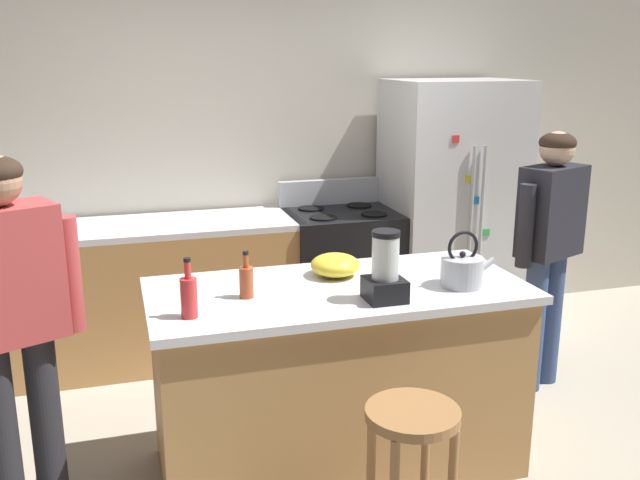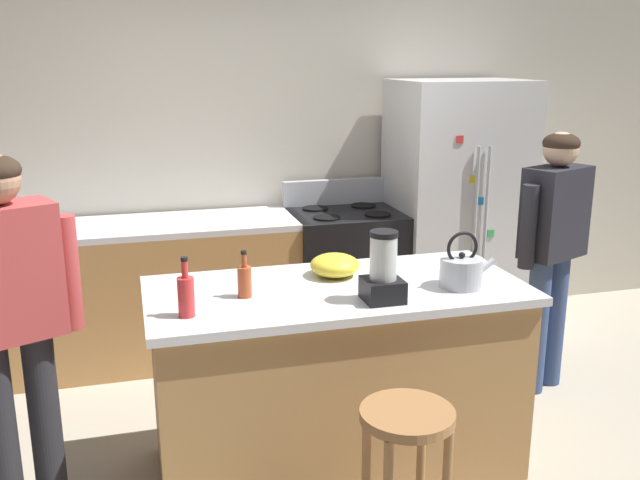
# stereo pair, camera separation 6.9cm
# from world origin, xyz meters

# --- Properties ---
(ground_plane) EXTENTS (14.00, 14.00, 0.00)m
(ground_plane) POSITION_xyz_m (0.00, 0.00, 0.00)
(ground_plane) COLOR #B2A893
(back_wall) EXTENTS (8.00, 0.10, 2.70)m
(back_wall) POSITION_xyz_m (0.00, 1.95, 1.35)
(back_wall) COLOR beige
(back_wall) RESTS_ON ground_plane
(kitchen_island) EXTENTS (1.78, 0.82, 0.94)m
(kitchen_island) POSITION_xyz_m (0.00, 0.00, 0.47)
(kitchen_island) COLOR #B7844C
(kitchen_island) RESTS_ON ground_plane
(back_counter_run) EXTENTS (2.00, 0.64, 0.94)m
(back_counter_run) POSITION_xyz_m (-0.80, 1.55, 0.47)
(back_counter_run) COLOR #B7844C
(back_counter_run) RESTS_ON ground_plane
(refrigerator) EXTENTS (0.90, 0.73, 1.83)m
(refrigerator) POSITION_xyz_m (1.35, 1.50, 0.91)
(refrigerator) COLOR silver
(refrigerator) RESTS_ON ground_plane
(stove_range) EXTENTS (0.76, 0.65, 1.12)m
(stove_range) POSITION_xyz_m (0.52, 1.52, 0.48)
(stove_range) COLOR black
(stove_range) RESTS_ON ground_plane
(person_by_island_left) EXTENTS (0.58, 0.36, 1.63)m
(person_by_island_left) POSITION_xyz_m (-1.41, -0.11, 0.99)
(person_by_island_left) COLOR #26262B
(person_by_island_left) RESTS_ON ground_plane
(person_by_sink_right) EXTENTS (0.58, 0.36, 1.57)m
(person_by_sink_right) POSITION_xyz_m (1.47, 0.48, 0.95)
(person_by_sink_right) COLOR #384C7A
(person_by_sink_right) RESTS_ON ground_plane
(bar_stool) EXTENTS (0.36, 0.36, 0.71)m
(bar_stool) POSITION_xyz_m (0.03, -0.80, 0.55)
(bar_stool) COLOR #9E6B3D
(bar_stool) RESTS_ON ground_plane
(blender_appliance) EXTENTS (0.17, 0.17, 0.32)m
(blender_appliance) POSITION_xyz_m (0.14, -0.24, 1.07)
(blender_appliance) COLOR black
(blender_appliance) RESTS_ON kitchen_island
(bottle_soda) EXTENTS (0.07, 0.07, 0.26)m
(bottle_soda) POSITION_xyz_m (-0.71, -0.20, 1.03)
(bottle_soda) COLOR red
(bottle_soda) RESTS_ON kitchen_island
(bottle_cooking_sauce) EXTENTS (0.06, 0.06, 0.22)m
(bottle_cooking_sauce) POSITION_xyz_m (-0.44, -0.03, 1.02)
(bottle_cooking_sauce) COLOR #B24C26
(bottle_cooking_sauce) RESTS_ON kitchen_island
(mixing_bowl) EXTENTS (0.24, 0.24, 0.11)m
(mixing_bowl) POSITION_xyz_m (0.04, 0.16, 1.00)
(mixing_bowl) COLOR yellow
(mixing_bowl) RESTS_ON kitchen_island
(tea_kettle) EXTENTS (0.28, 0.20, 0.27)m
(tea_kettle) POSITION_xyz_m (0.56, -0.16, 1.02)
(tea_kettle) COLOR #B7BABF
(tea_kettle) RESTS_ON kitchen_island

